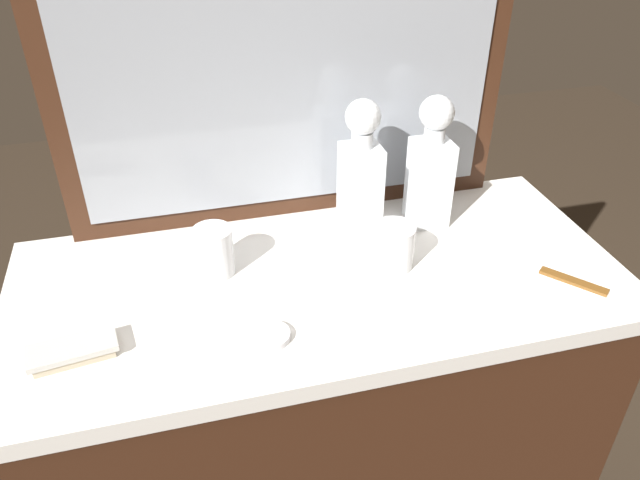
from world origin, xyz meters
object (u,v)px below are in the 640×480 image
object	(u,v)px
crystal_tumbler_center	(214,253)
porcelain_dish	(270,336)
crystal_tumbler_far_left	(393,248)
silver_brush_center	(73,351)
crystal_decanter_far_left	(430,174)
tortoiseshell_comb	(574,281)
crystal_decanter_rear	(360,182)

from	to	relation	value
crystal_tumbler_center	porcelain_dish	bearing A→B (deg)	-72.58
crystal_tumbler_far_left	silver_brush_center	world-z (taller)	crystal_tumbler_far_left
crystal_decanter_far_left	tortoiseshell_comb	xyz separation A→B (m)	(0.18, -0.27, -0.11)
crystal_tumbler_far_left	porcelain_dish	xyz separation A→B (m)	(-0.26, -0.14, -0.03)
crystal_tumbler_center	silver_brush_center	bearing A→B (deg)	-144.95
crystal_decanter_rear	silver_brush_center	size ratio (longest dim) A/B	2.00
crystal_tumbler_center	porcelain_dish	size ratio (longest dim) A/B	1.42
crystal_tumbler_center	crystal_tumbler_far_left	xyz separation A→B (m)	(0.33, -0.06, -0.00)
silver_brush_center	crystal_decanter_rear	bearing A→B (deg)	23.48
crystal_decanter_rear	tortoiseshell_comb	bearing A→B (deg)	-38.84
silver_brush_center	porcelain_dish	xyz separation A→B (m)	(0.30, -0.04, -0.01)
crystal_decanter_far_left	tortoiseshell_comb	size ratio (longest dim) A/B	2.57
crystal_decanter_far_left	crystal_tumbler_far_left	bearing A→B (deg)	-132.80
crystal_decanter_far_left	tortoiseshell_comb	bearing A→B (deg)	-56.22
porcelain_dish	tortoiseshell_comb	distance (m)	0.56
crystal_decanter_rear	crystal_tumbler_far_left	size ratio (longest dim) A/B	3.34
crystal_tumbler_far_left	porcelain_dish	size ratio (longest dim) A/B	1.30
crystal_tumbler_center	crystal_tumbler_far_left	distance (m)	0.33
crystal_decanter_far_left	porcelain_dish	distance (m)	0.48
crystal_decanter_rear	silver_brush_center	world-z (taller)	crystal_decanter_rear
crystal_decanter_far_left	crystal_tumbler_far_left	size ratio (longest dim) A/B	3.23
crystal_tumbler_far_left	porcelain_dish	bearing A→B (deg)	-151.42
crystal_decanter_far_left	silver_brush_center	size ratio (longest dim) A/B	1.94
crystal_decanter_rear	crystal_tumbler_center	world-z (taller)	crystal_decanter_rear
crystal_decanter_rear	porcelain_dish	world-z (taller)	crystal_decanter_rear
crystal_tumbler_center	porcelain_dish	xyz separation A→B (m)	(0.06, -0.20, -0.04)
crystal_decanter_far_left	porcelain_dish	world-z (taller)	crystal_decanter_far_left
crystal_decanter_rear	tortoiseshell_comb	size ratio (longest dim) A/B	2.65
crystal_decanter_far_left	porcelain_dish	bearing A→B (deg)	-144.44
crystal_decanter_rear	crystal_tumbler_far_left	bearing A→B (deg)	-78.36
crystal_decanter_rear	silver_brush_center	bearing A→B (deg)	-156.52
silver_brush_center	porcelain_dish	distance (m)	0.31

